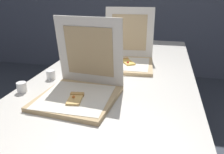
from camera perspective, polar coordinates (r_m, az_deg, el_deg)
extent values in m
cube|color=beige|center=(1.47, 0.76, -0.27)|extent=(1.00, 2.28, 0.03)
cylinder|color=gray|center=(2.67, -3.34, 1.29)|extent=(0.04, 0.04, 0.72)
cylinder|color=gray|center=(2.58, 15.32, -0.25)|extent=(0.04, 0.04, 0.72)
cube|color=tan|center=(1.16, -8.72, -5.27)|extent=(0.41, 0.41, 0.02)
cube|color=silver|center=(1.15, -9.19, -4.89)|extent=(0.34, 0.34, 0.00)
cube|color=silver|center=(1.23, -5.76, 6.34)|extent=(0.38, 0.08, 0.38)
cube|color=tan|center=(1.22, -5.85, 6.30)|extent=(0.27, 0.06, 0.27)
cube|color=#E0B266|center=(1.11, -9.36, -5.64)|extent=(0.08, 0.11, 0.01)
cube|color=tan|center=(1.15, -8.76, -4.32)|extent=(0.07, 0.03, 0.02)
sphere|color=orange|center=(1.11, -9.68, -4.96)|extent=(0.02, 0.02, 0.02)
cube|color=tan|center=(1.64, 3.55, 3.05)|extent=(0.41, 0.41, 0.02)
cube|color=silver|center=(1.63, 3.75, 3.41)|extent=(0.33, 0.33, 0.00)
cube|color=silver|center=(1.80, 4.35, 11.19)|extent=(0.38, 0.09, 0.37)
cube|color=tan|center=(1.79, 4.32, 11.13)|extent=(0.27, 0.06, 0.27)
cube|color=#E5B74C|center=(1.65, 3.96, 3.78)|extent=(0.13, 0.15, 0.01)
cube|color=tan|center=(1.71, 3.04, 4.54)|extent=(0.07, 0.06, 0.02)
sphere|color=red|center=(1.61, 4.00, 3.70)|extent=(0.02, 0.02, 0.02)
cylinder|color=white|center=(1.83, -4.33, 5.51)|extent=(0.05, 0.05, 0.06)
cylinder|color=white|center=(1.60, -7.99, 3.09)|extent=(0.05, 0.05, 0.06)
cylinder|color=white|center=(1.32, -21.78, -2.41)|extent=(0.05, 0.05, 0.06)
cylinder|color=white|center=(1.45, -15.15, 0.55)|extent=(0.05, 0.05, 0.06)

